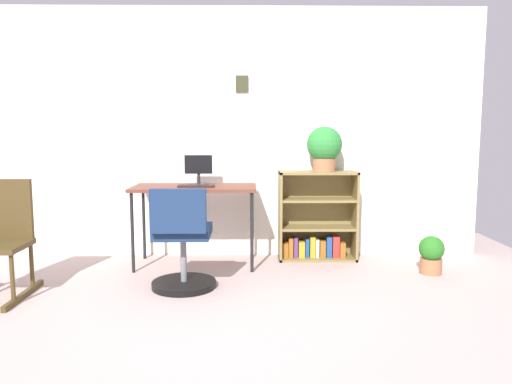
# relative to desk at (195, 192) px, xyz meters

# --- Properties ---
(ground_plane) EXTENTS (6.24, 6.24, 0.00)m
(ground_plane) POSITION_rel_desk_xyz_m (0.23, -1.71, -0.69)
(ground_plane) COLOR #B39C97
(wall_back) EXTENTS (5.20, 0.12, 2.46)m
(wall_back) POSITION_rel_desk_xyz_m (0.23, 0.44, 0.54)
(wall_back) COLOR white
(wall_back) RESTS_ON ground_plane
(desk) EXTENTS (1.14, 0.56, 0.75)m
(desk) POSITION_rel_desk_xyz_m (0.00, 0.00, 0.00)
(desk) COLOR brown
(desk) RESTS_ON ground_plane
(monitor) EXTENTS (0.26, 0.18, 0.28)m
(monitor) POSITION_rel_desk_xyz_m (0.03, 0.11, 0.20)
(monitor) COLOR #262628
(monitor) RESTS_ON desk
(keyboard) EXTENTS (0.33, 0.13, 0.02)m
(keyboard) POSITION_rel_desk_xyz_m (0.03, -0.08, 0.07)
(keyboard) COLOR black
(keyboard) RESTS_ON desk
(office_chair) EXTENTS (0.52, 0.55, 0.83)m
(office_chair) POSITION_rel_desk_xyz_m (-0.02, -0.73, -0.33)
(office_chair) COLOR black
(office_chair) RESTS_ON ground_plane
(rocking_chair) EXTENTS (0.42, 0.64, 0.89)m
(rocking_chair) POSITION_rel_desk_xyz_m (-1.39, -0.83, -0.24)
(rocking_chair) COLOR #47371A
(rocking_chair) RESTS_ON ground_plane
(bookshelf_low) EXTENTS (0.76, 0.30, 0.87)m
(bookshelf_low) POSITION_rel_desk_xyz_m (1.17, 0.24, -0.31)
(bookshelf_low) COLOR olive
(bookshelf_low) RESTS_ON ground_plane
(potted_plant_on_shelf) EXTENTS (0.34, 0.34, 0.43)m
(potted_plant_on_shelf) POSITION_rel_desk_xyz_m (1.23, 0.19, 0.42)
(potted_plant_on_shelf) COLOR #9E6642
(potted_plant_on_shelf) RESTS_ON bookshelf_low
(potted_plant_floor) EXTENTS (0.22, 0.22, 0.34)m
(potted_plant_floor) POSITION_rel_desk_xyz_m (2.12, -0.31, -0.51)
(potted_plant_floor) COLOR #9E6642
(potted_plant_floor) RESTS_ON ground_plane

